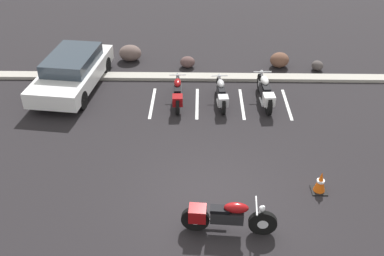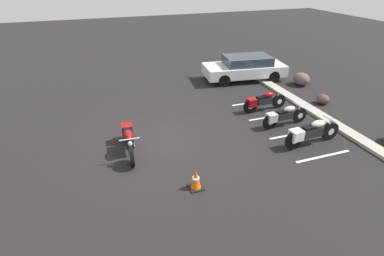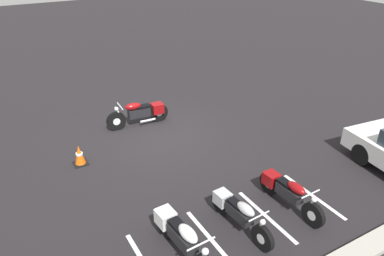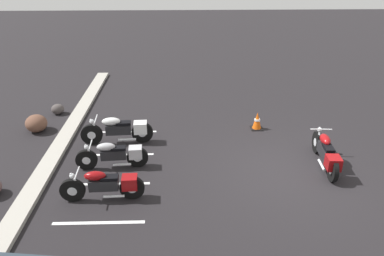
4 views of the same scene
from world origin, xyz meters
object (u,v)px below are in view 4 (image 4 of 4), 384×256
(landscape_rock_3, at_px, (58,109))
(motorcycle_maroon_featured, at_px, (326,153))
(parked_bike_0, at_px, (106,185))
(traffic_cone, at_px, (257,121))
(landscape_rock_1, at_px, (36,123))
(parked_bike_1, at_px, (116,155))
(parked_bike_2, at_px, (121,130))

(landscape_rock_3, bearing_deg, motorcycle_maroon_featured, -114.94)
(parked_bike_0, height_order, traffic_cone, parked_bike_0)
(motorcycle_maroon_featured, relative_size, traffic_cone, 3.64)
(parked_bike_0, relative_size, landscape_rock_1, 2.71)
(parked_bike_1, relative_size, traffic_cone, 3.31)
(parked_bike_2, bearing_deg, motorcycle_maroon_featured, 161.00)
(parked_bike_1, xyz_separation_m, landscape_rock_1, (2.43, 3.05, -0.13))
(motorcycle_maroon_featured, distance_m, landscape_rock_1, 9.31)
(landscape_rock_1, distance_m, landscape_rock_3, 1.48)
(traffic_cone, bearing_deg, parked_bike_2, 101.36)
(motorcycle_maroon_featured, bearing_deg, parked_bike_1, 92.10)
(parked_bike_2, distance_m, landscape_rock_1, 3.13)
(parked_bike_2, xyz_separation_m, traffic_cone, (0.91, -4.51, -0.19))
(landscape_rock_1, height_order, landscape_rock_3, landscape_rock_1)
(motorcycle_maroon_featured, bearing_deg, landscape_rock_3, 68.60)
(motorcycle_maroon_featured, xyz_separation_m, landscape_rock_1, (2.58, 8.95, -0.17))
(parked_bike_2, bearing_deg, landscape_rock_1, -21.00)
(parked_bike_1, distance_m, parked_bike_2, 1.50)
(landscape_rock_3, height_order, traffic_cone, traffic_cone)
(landscape_rock_1, bearing_deg, motorcycle_maroon_featured, -106.06)
(parked_bike_1, bearing_deg, landscape_rock_1, -42.70)
(landscape_rock_1, bearing_deg, parked_bike_2, -107.39)
(parked_bike_1, distance_m, landscape_rock_3, 4.78)
(landscape_rock_1, bearing_deg, traffic_cone, -90.22)
(parked_bike_1, height_order, parked_bike_2, parked_bike_2)
(motorcycle_maroon_featured, height_order, traffic_cone, motorcycle_maroon_featured)
(parked_bike_2, height_order, landscape_rock_1, parked_bike_2)
(parked_bike_0, relative_size, parked_bike_1, 1.02)
(motorcycle_maroon_featured, distance_m, parked_bike_2, 6.19)
(landscape_rock_3, bearing_deg, traffic_cone, -101.61)
(motorcycle_maroon_featured, bearing_deg, traffic_cone, 33.24)
(landscape_rock_1, height_order, traffic_cone, traffic_cone)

